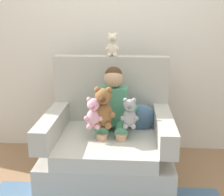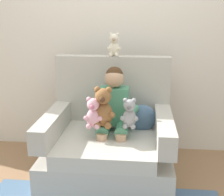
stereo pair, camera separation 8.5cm
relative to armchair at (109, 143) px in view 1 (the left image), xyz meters
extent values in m
plane|color=#936D4C|center=(0.00, -0.06, -0.32)|extent=(8.00, 8.00, 0.00)
cube|color=silver|center=(0.00, 0.71, 0.98)|extent=(6.00, 0.10, 2.60)
cube|color=#BCB7AD|center=(0.00, -0.06, -0.17)|extent=(1.10, 0.96, 0.31)
cube|color=beige|center=(0.00, -0.13, 0.04)|extent=(0.82, 0.82, 0.12)
cube|color=#BCB7AD|center=(0.00, 0.35, 0.42)|extent=(1.10, 0.14, 0.64)
cube|color=#BCB7AD|center=(-0.48, -0.13, 0.20)|extent=(0.14, 0.82, 0.19)
cube|color=#BCB7AD|center=(0.48, -0.13, 0.20)|extent=(0.14, 0.82, 0.19)
cube|color=#4C9370|center=(0.04, 0.09, 0.33)|extent=(0.26, 0.16, 0.34)
sphere|color=tan|center=(0.04, 0.09, 0.58)|extent=(0.17, 0.17, 0.17)
sphere|color=#472D19|center=(0.04, 0.10, 0.61)|extent=(0.16, 0.16, 0.16)
cylinder|color=#4C9370|center=(-0.04, -0.04, 0.16)|extent=(0.11, 0.26, 0.11)
cylinder|color=tan|center=(-0.04, -0.17, 0.01)|extent=(0.09, 0.09, 0.30)
cylinder|color=#4C9370|center=(0.12, -0.04, 0.16)|extent=(0.11, 0.26, 0.11)
cylinder|color=tan|center=(0.12, -0.17, 0.01)|extent=(0.09, 0.09, 0.30)
cylinder|color=#4C9370|center=(-0.12, -0.03, 0.31)|extent=(0.13, 0.27, 0.07)
cylinder|color=#4C9370|center=(0.20, -0.03, 0.31)|extent=(0.13, 0.27, 0.07)
ellipsoid|color=#EAA8BC|center=(-0.11, -0.17, 0.29)|extent=(0.12, 0.10, 0.16)
sphere|color=#EAA8BC|center=(-0.11, -0.18, 0.42)|extent=(0.10, 0.10, 0.10)
sphere|color=#CC6684|center=(-0.11, -0.23, 0.41)|extent=(0.04, 0.04, 0.04)
sphere|color=#EAA8BC|center=(-0.15, -0.17, 0.46)|extent=(0.04, 0.04, 0.04)
sphere|color=#EAA8BC|center=(-0.17, -0.20, 0.30)|extent=(0.04, 0.04, 0.04)
sphere|color=#EAA8BC|center=(-0.14, -0.21, 0.24)|extent=(0.05, 0.05, 0.05)
sphere|color=#EAA8BC|center=(-0.07, -0.17, 0.46)|extent=(0.04, 0.04, 0.04)
sphere|color=#EAA8BC|center=(-0.05, -0.20, 0.30)|extent=(0.04, 0.04, 0.04)
sphere|color=#EAA8BC|center=(-0.08, -0.21, 0.24)|extent=(0.05, 0.05, 0.05)
ellipsoid|color=#9E9EA3|center=(0.19, -0.14, 0.29)|extent=(0.12, 0.10, 0.15)
sphere|color=#9E9EA3|center=(0.19, -0.15, 0.41)|extent=(0.10, 0.10, 0.10)
sphere|color=slate|center=(0.19, -0.19, 0.40)|extent=(0.04, 0.04, 0.04)
sphere|color=#9E9EA3|center=(0.15, -0.14, 0.45)|extent=(0.04, 0.04, 0.04)
sphere|color=#9E9EA3|center=(0.13, -0.17, 0.30)|extent=(0.04, 0.04, 0.04)
sphere|color=#9E9EA3|center=(0.15, -0.18, 0.23)|extent=(0.04, 0.04, 0.04)
sphere|color=#9E9EA3|center=(0.22, -0.14, 0.45)|extent=(0.04, 0.04, 0.04)
sphere|color=#9E9EA3|center=(0.24, -0.17, 0.30)|extent=(0.04, 0.04, 0.04)
sphere|color=#9E9EA3|center=(0.22, -0.18, 0.23)|extent=(0.04, 0.04, 0.04)
ellipsoid|color=brown|center=(-0.03, -0.14, 0.32)|extent=(0.16, 0.14, 0.21)
sphere|color=brown|center=(-0.03, -0.15, 0.48)|extent=(0.14, 0.14, 0.14)
sphere|color=#4C2D19|center=(-0.03, -0.21, 0.47)|extent=(0.05, 0.05, 0.05)
sphere|color=brown|center=(-0.08, -0.14, 0.53)|extent=(0.05, 0.05, 0.05)
sphere|color=brown|center=(-0.11, -0.18, 0.33)|extent=(0.05, 0.05, 0.05)
sphere|color=brown|center=(-0.08, -0.20, 0.24)|extent=(0.06, 0.06, 0.06)
sphere|color=brown|center=(0.02, -0.14, 0.53)|extent=(0.05, 0.05, 0.05)
sphere|color=brown|center=(0.04, -0.18, 0.33)|extent=(0.05, 0.05, 0.05)
sphere|color=brown|center=(0.01, -0.20, 0.24)|extent=(0.06, 0.06, 0.06)
ellipsoid|color=silver|center=(0.01, 0.35, 0.81)|extent=(0.10, 0.09, 0.13)
sphere|color=silver|center=(0.01, 0.34, 0.91)|extent=(0.09, 0.09, 0.09)
sphere|color=tan|center=(0.01, 0.31, 0.90)|extent=(0.03, 0.03, 0.03)
sphere|color=silver|center=(-0.02, 0.35, 0.94)|extent=(0.03, 0.03, 0.03)
sphere|color=silver|center=(-0.04, 0.33, 0.82)|extent=(0.03, 0.03, 0.03)
sphere|color=silver|center=(-0.02, 0.31, 0.76)|extent=(0.04, 0.04, 0.04)
sphere|color=silver|center=(0.04, 0.35, 0.94)|extent=(0.03, 0.03, 0.03)
sphere|color=silver|center=(0.06, 0.33, 0.82)|extent=(0.03, 0.03, 0.03)
sphere|color=silver|center=(0.04, 0.31, 0.76)|extent=(0.04, 0.04, 0.04)
ellipsoid|color=slate|center=(0.29, 0.12, 0.20)|extent=(0.27, 0.14, 0.26)
camera|label=1|loc=(0.20, -2.58, 1.14)|focal=49.53mm
camera|label=2|loc=(0.29, -2.57, 1.14)|focal=49.53mm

